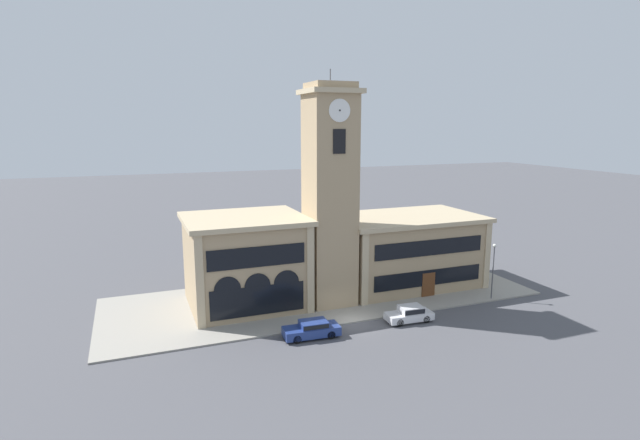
{
  "coord_description": "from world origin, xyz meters",
  "views": [
    {
      "loc": [
        -18.03,
        -38.14,
        17.54
      ],
      "look_at": [
        -1.85,
        3.47,
        8.96
      ],
      "focal_mm": 28.0,
      "sensor_mm": 36.0,
      "label": 1
    }
  ],
  "objects_px": {
    "parked_car_near": "(312,329)",
    "street_lamp": "(493,263)",
    "parked_car_mid": "(410,313)",
    "fire_hydrant": "(308,323)"
  },
  "relations": [
    {
      "from": "parked_car_mid",
      "to": "street_lamp",
      "type": "bearing_deg",
      "value": -166.61
    },
    {
      "from": "parked_car_near",
      "to": "parked_car_mid",
      "type": "bearing_deg",
      "value": -176.82
    },
    {
      "from": "parked_car_near",
      "to": "street_lamp",
      "type": "bearing_deg",
      "value": -171.34
    },
    {
      "from": "street_lamp",
      "to": "fire_hydrant",
      "type": "bearing_deg",
      "value": -179.24
    },
    {
      "from": "parked_car_mid",
      "to": "street_lamp",
      "type": "height_order",
      "value": "street_lamp"
    },
    {
      "from": "parked_car_near",
      "to": "fire_hydrant",
      "type": "height_order",
      "value": "parked_car_near"
    },
    {
      "from": "parked_car_near",
      "to": "street_lamp",
      "type": "height_order",
      "value": "street_lamp"
    },
    {
      "from": "parked_car_near",
      "to": "fire_hydrant",
      "type": "distance_m",
      "value": 1.7
    },
    {
      "from": "parked_car_near",
      "to": "fire_hydrant",
      "type": "bearing_deg",
      "value": -96.7
    },
    {
      "from": "street_lamp",
      "to": "fire_hydrant",
      "type": "height_order",
      "value": "street_lamp"
    }
  ]
}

